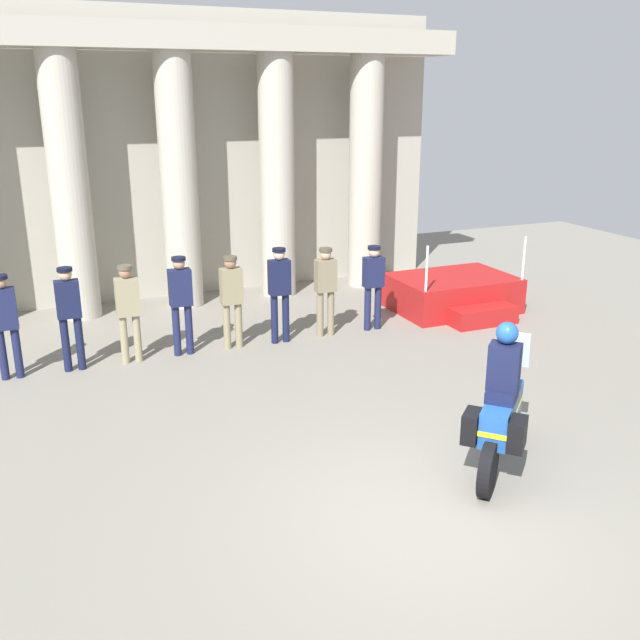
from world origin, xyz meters
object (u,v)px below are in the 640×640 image
Objects in this scene: reviewing_stand at (454,295)px; officer_in_row_5 at (280,287)px; officer_in_row_2 at (128,306)px; officer_in_row_6 at (326,285)px; officer_in_row_1 at (69,310)px; officer_in_row_0 at (5,319)px; officer_in_row_7 at (373,281)px; officer_in_row_4 at (232,295)px; motorcycle_with_rider at (501,409)px; officer_in_row_3 at (181,298)px.

reviewing_stand is 1.39× the size of officer_in_row_5.
officer_in_row_6 is (3.59, -0.02, -0.00)m from officer_in_row_2.
officer_in_row_6 reaches higher than reviewing_stand.
officer_in_row_5 is (3.61, -0.05, 0.01)m from officer_in_row_1.
officer_in_row_0 is at bearing -177.57° from reviewing_stand.
officer_in_row_2 is 0.96× the size of officer_in_row_5.
officer_in_row_7 is (1.90, 0.00, -0.07)m from officer_in_row_5.
reviewing_stand is at bearing -176.38° from officer_in_row_0.
officer_in_row_0 is 1.04× the size of officer_in_row_7.
officer_in_row_4 is at bearing 0.14° from officer_in_row_6.
officer_in_row_2 is (1.89, -0.02, -0.01)m from officer_in_row_0.
officer_in_row_7 is at bearing 35.40° from motorcycle_with_rider.
officer_in_row_1 is 4.52m from officer_in_row_6.
officer_in_row_5 is at bearing 179.14° from officer_in_row_3.
motorcycle_with_rider is at bearing 130.57° from officer_in_row_1.
officer_in_row_4 is (2.73, 0.01, -0.04)m from officer_in_row_1.
officer_in_row_5 is at bearing -173.91° from reviewing_stand.
motorcycle_with_rider is (4.46, -5.43, -0.24)m from officer_in_row_1.
officer_in_row_1 is 5.51m from officer_in_row_7.
officer_in_row_1 is 7.03m from motorcycle_with_rider.
officer_in_row_5 is 5.46m from motorcycle_with_rider.
officer_in_row_2 is at bearing -179.56° from officer_in_row_0.
officer_in_row_3 is 1.04× the size of officer_in_row_4.
officer_in_row_0 is 1.02× the size of officer_in_row_4.
officer_in_row_1 reaches higher than officer_in_row_2.
officer_in_row_0 is 1.89m from officer_in_row_2.
officer_in_row_0 is at bearing 0.96° from officer_in_row_4.
officer_in_row_5 is at bearing -179.70° from officer_in_row_2.
reviewing_stand is 1.29× the size of motorcycle_with_rider.
officer_in_row_4 is (-4.93, -0.38, 0.64)m from reviewing_stand.
officer_in_row_5 reaches higher than officer_in_row_3.
officer_in_row_3 is at bearing -177.41° from officer_in_row_2.
officer_in_row_4 is 1.00× the size of officer_in_row_6.
officer_in_row_5 is at bearing 55.39° from motorcycle_with_rider.
officer_in_row_1 is 1.83m from officer_in_row_3.
reviewing_stand is at bearing -175.49° from officer_in_row_2.
officer_in_row_4 is at bearing 64.10° from motorcycle_with_rider.
reviewing_stand is at bearing -171.30° from officer_in_row_6.
officer_in_row_2 is at bearing 0.82° from officer_in_row_6.
officer_in_row_6 is 0.99m from officer_in_row_7.
motorcycle_with_rider is (3.53, -5.43, -0.20)m from officer_in_row_2.
motorcycle_with_rider is (-1.05, -5.39, -0.18)m from officer_in_row_7.
officer_in_row_7 reaches higher than reviewing_stand.
officer_in_row_5 reaches higher than reviewing_stand.
officer_in_row_6 is 5.41m from motorcycle_with_rider.
officer_in_row_3 reaches higher than officer_in_row_2.
officer_in_row_1 is at bearing 179.95° from officer_in_row_0.
officer_in_row_6 is at bearing 0.18° from officer_in_row_7.
officer_in_row_6 is at bearing 45.76° from motorcycle_with_rider.
officer_in_row_4 is at bearing 0.16° from officer_in_row_7.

